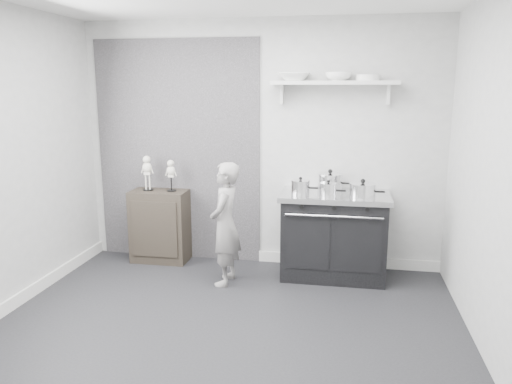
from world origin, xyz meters
TOP-DOWN VIEW (x-y plane):
  - ground at (0.00, 0.00)m, footprint 4.00×4.00m
  - room_shell at (-0.09, 0.15)m, footprint 4.02×3.62m
  - wall_shelf at (0.80, 1.68)m, footprint 1.30×0.26m
  - stove at (0.85, 1.48)m, footprint 1.12×0.70m
  - side_cabinet at (-1.13, 1.61)m, footprint 0.64×0.37m
  - child at (-0.23, 1.07)m, footprint 0.32×0.47m
  - pot_front_left at (0.50, 1.39)m, footprint 0.28×0.19m
  - pot_back_left at (0.79, 1.61)m, footprint 0.36×0.27m
  - pot_front_right at (1.12, 1.32)m, footprint 0.35×0.26m
  - pot_front_center at (0.78, 1.33)m, footprint 0.26×0.18m
  - skeleton_full at (-1.26, 1.61)m, footprint 0.13×0.08m
  - skeleton_torso at (-0.98, 1.61)m, footprint 0.11×0.07m
  - bowl_large at (0.38, 1.67)m, footprint 0.33×0.33m
  - bowl_small at (0.84, 1.67)m, footprint 0.27×0.27m
  - plate_stack at (1.13, 1.67)m, footprint 0.24×0.24m

SIDE VIEW (x-z plane):
  - ground at x=0.00m, z-range 0.00..0.00m
  - side_cabinet at x=-1.13m, z-range 0.00..0.83m
  - stove at x=0.85m, z-range 0.00..0.90m
  - child at x=-0.23m, z-range 0.00..1.25m
  - pot_front_center at x=0.78m, z-range 0.89..1.05m
  - pot_front_left at x=0.50m, z-range 0.88..1.06m
  - pot_front_right at x=1.12m, z-range 0.88..1.07m
  - pot_back_left at x=0.79m, z-range 0.88..1.11m
  - skeleton_torso at x=-0.98m, z-range 0.83..1.23m
  - skeleton_full at x=-1.26m, z-range 0.83..1.28m
  - room_shell at x=-0.09m, z-range 0.28..2.99m
  - wall_shelf at x=0.80m, z-range 1.89..2.13m
  - plate_stack at x=1.13m, z-range 2.04..2.10m
  - bowl_large at x=0.38m, z-range 2.04..2.12m
  - bowl_small at x=0.84m, z-range 2.04..2.12m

